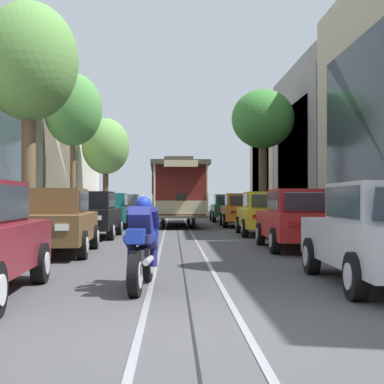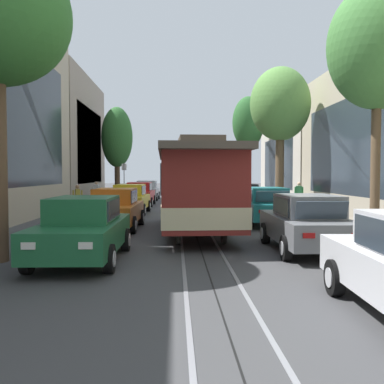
# 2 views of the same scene
# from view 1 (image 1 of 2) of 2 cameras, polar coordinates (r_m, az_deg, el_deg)

# --- Properties ---
(ground_plane) EXTENTS (160.00, 160.00, 0.00)m
(ground_plane) POSITION_cam_1_polar(r_m,az_deg,el_deg) (26.69, -1.49, -3.53)
(ground_plane) COLOR #424244
(trolley_track_rails) EXTENTS (1.14, 60.73, 0.01)m
(trolley_track_rails) POSITION_cam_1_polar(r_m,az_deg,el_deg) (29.96, -1.53, -3.21)
(trolley_track_rails) COLOR gray
(trolley_track_rails) RESTS_ON ground
(building_facade_right) EXTENTS (5.89, 52.43, 10.52)m
(building_facade_right) POSITION_cam_1_polar(r_m,az_deg,el_deg) (32.11, 16.52, 5.81)
(building_facade_right) COLOR gray
(building_facade_right) RESTS_ON ground
(parked_car_brown_second_left) EXTENTS (2.12, 4.41, 1.58)m
(parked_car_brown_second_left) POSITION_cam_1_polar(r_m,az_deg,el_deg) (14.28, -13.70, -2.78)
(parked_car_brown_second_left) COLOR brown
(parked_car_brown_second_left) RESTS_ON ground
(parked_car_black_mid_left) EXTENTS (2.02, 4.37, 1.58)m
(parked_car_black_mid_left) POSITION_cam_1_polar(r_m,az_deg,el_deg) (20.04, -10.13, -2.18)
(parked_car_black_mid_left) COLOR black
(parked_car_black_mid_left) RESTS_ON ground
(parked_car_teal_fourth_left) EXTENTS (2.01, 4.37, 1.58)m
(parked_car_teal_fourth_left) POSITION_cam_1_polar(r_m,az_deg,el_deg) (26.25, -8.23, -1.82)
(parked_car_teal_fourth_left) COLOR #196B70
(parked_car_teal_fourth_left) RESTS_ON ground
(parked_car_grey_fifth_left) EXTENTS (2.05, 4.38, 1.58)m
(parked_car_grey_fifth_left) POSITION_cam_1_polar(r_m,az_deg,el_deg) (32.46, -6.72, -1.60)
(parked_car_grey_fifth_left) COLOR slate
(parked_car_grey_fifth_left) RESTS_ON ground
(parked_car_white_sixth_left) EXTENTS (2.12, 4.41, 1.58)m
(parked_car_white_sixth_left) POSITION_cam_1_polar(r_m,az_deg,el_deg) (38.15, -6.02, -1.47)
(parked_car_white_sixth_left) COLOR silver
(parked_car_white_sixth_left) RESTS_ON ground
(parked_car_red_second_right) EXTENTS (2.07, 4.39, 1.58)m
(parked_car_red_second_right) POSITION_cam_1_polar(r_m,az_deg,el_deg) (15.42, 10.71, -2.63)
(parked_car_red_second_right) COLOR red
(parked_car_red_second_right) RESTS_ON ground
(parked_car_yellow_mid_right) EXTENTS (2.11, 4.41, 1.58)m
(parked_car_yellow_mid_right) POSITION_cam_1_polar(r_m,az_deg,el_deg) (21.18, 7.32, -2.10)
(parked_car_yellow_mid_right) COLOR gold
(parked_car_yellow_mid_right) RESTS_ON ground
(parked_car_orange_fourth_right) EXTENTS (2.08, 4.40, 1.58)m
(parked_car_orange_fourth_right) POSITION_cam_1_polar(r_m,az_deg,el_deg) (27.48, 4.97, -1.78)
(parked_car_orange_fourth_right) COLOR orange
(parked_car_orange_fourth_right) RESTS_ON ground
(parked_car_green_fifth_right) EXTENTS (2.04, 4.38, 1.58)m
(parked_car_green_fifth_right) POSITION_cam_1_polar(r_m,az_deg,el_deg) (33.59, 3.56, -1.58)
(parked_car_green_fifth_right) COLOR #1E6038
(parked_car_green_fifth_right) RESTS_ON ground
(street_tree_kerb_left_second) EXTENTS (3.39, 3.17, 8.16)m
(street_tree_kerb_left_second) POSITION_cam_1_polar(r_m,az_deg,el_deg) (21.12, -15.87, 12.13)
(street_tree_kerb_left_second) COLOR brown
(street_tree_kerb_left_second) RESTS_ON ground
(street_tree_kerb_left_mid) EXTENTS (3.11, 2.64, 8.05)m
(street_tree_kerb_left_mid) POSITION_cam_1_polar(r_m,az_deg,el_deg) (31.68, -11.71, 7.92)
(street_tree_kerb_left_mid) COLOR brown
(street_tree_kerb_left_mid) RESTS_ON ground
(street_tree_kerb_left_fourth) EXTENTS (3.57, 3.80, 7.42)m
(street_tree_kerb_left_fourth) POSITION_cam_1_polar(r_m,az_deg,el_deg) (44.07, -8.55, 4.45)
(street_tree_kerb_left_fourth) COLOR #4C3826
(street_tree_kerb_left_fourth) RESTS_ON ground
(street_tree_kerb_right_second) EXTENTS (3.66, 3.94, 7.73)m
(street_tree_kerb_right_second) POSITION_cam_1_polar(r_m,az_deg,el_deg) (34.16, 7.03, 7.07)
(street_tree_kerb_right_second) COLOR brown
(street_tree_kerb_right_second) RESTS_ON ground
(cable_car_trolley) EXTENTS (2.83, 9.18, 3.28)m
(cable_car_trolley) POSITION_cam_1_polar(r_m,az_deg,el_deg) (28.93, -1.52, -0.01)
(cable_car_trolley) COLOR maroon
(cable_car_trolley) RESTS_ON ground
(motorcycle_with_rider) EXTENTS (0.59, 1.99, 1.37)m
(motorcycle_with_rider) POSITION_cam_1_polar(r_m,az_deg,el_deg) (8.52, -4.95, -5.26)
(motorcycle_with_rider) COLOR black
(motorcycle_with_rider) RESTS_ON ground
(pedestrian_crossing_far) EXTENTS (0.55, 0.42, 1.55)m
(pedestrian_crossing_far) POSITION_cam_1_polar(r_m,az_deg,el_deg) (21.48, 15.07, -1.87)
(pedestrian_crossing_far) COLOR #282D38
(pedestrian_crossing_far) RESTS_ON ground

